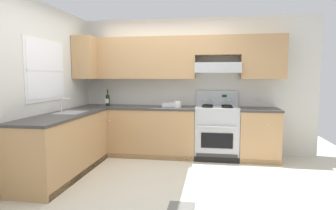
{
  "coord_description": "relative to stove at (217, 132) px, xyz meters",
  "views": [
    {
      "loc": [
        0.91,
        -3.8,
        1.45
      ],
      "look_at": [
        0.2,
        0.7,
        1.0
      ],
      "focal_mm": 30.16,
      "sensor_mm": 36.0,
      "label": 1
    }
  ],
  "objects": [
    {
      "name": "stove",
      "position": [
        0.0,
        0.0,
        0.0
      ],
      "size": [
        0.76,
        0.62,
        1.2
      ],
      "color": "#B7BABC",
      "rests_on": "ground_plane"
    },
    {
      "name": "floor_accent_tile",
      "position": [
        -0.41,
        -2.05,
        -0.48
      ],
      "size": [
        0.3,
        0.3,
        0.01
      ],
      "primitive_type": "cube",
      "color": "slate",
      "rests_on": "ground_plane"
    },
    {
      "name": "bowl",
      "position": [
        -0.84,
        0.06,
        0.45
      ],
      "size": [
        0.3,
        0.24,
        0.07
      ],
      "color": "silver",
      "rests_on": "counter_back_run"
    },
    {
      "name": "wine_bottle",
      "position": [
        -2.05,
        0.04,
        0.56
      ],
      "size": [
        0.07,
        0.08,
        0.31
      ],
      "color": "black",
      "rests_on": "counter_back_run"
    },
    {
      "name": "wall_back",
      "position": [
        -0.6,
        0.27,
        1.0
      ],
      "size": [
        4.68,
        0.57,
        2.55
      ],
      "color": "silver",
      "rests_on": "ground_plane"
    },
    {
      "name": "wall_left",
      "position": [
        -2.59,
        -1.03,
        0.87
      ],
      "size": [
        0.47,
        4.0,
        2.55
      ],
      "color": "silver",
      "rests_on": "ground_plane"
    },
    {
      "name": "paper_towel_roll",
      "position": [
        -0.7,
        -0.05,
        0.49
      ],
      "size": [
        0.13,
        0.13,
        0.11
      ],
      "color": "white",
      "rests_on": "counter_back_run"
    },
    {
      "name": "counter_left_run",
      "position": [
        -2.24,
        -1.25,
        -0.02
      ],
      "size": [
        0.63,
        1.91,
        1.13
      ],
      "color": "tan",
      "rests_on": "ground_plane"
    },
    {
      "name": "ground_plane",
      "position": [
        -1.0,
        -1.25,
        -0.48
      ],
      "size": [
        7.04,
        7.04,
        0.0
      ],
      "primitive_type": "plane",
      "color": "beige"
    },
    {
      "name": "counter_back_run",
      "position": [
        -0.94,
        -0.01,
        -0.03
      ],
      "size": [
        3.6,
        0.65,
        0.91
      ],
      "color": "tan",
      "rests_on": "ground_plane"
    }
  ]
}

